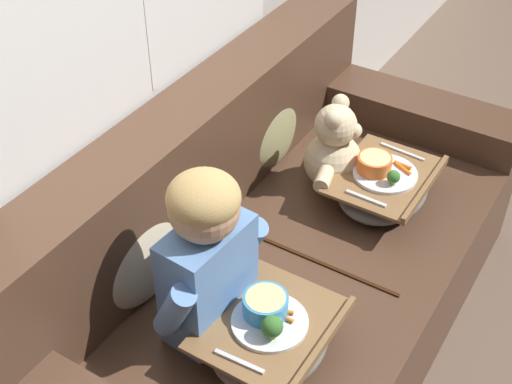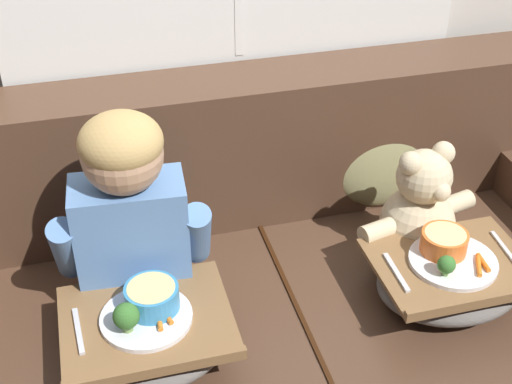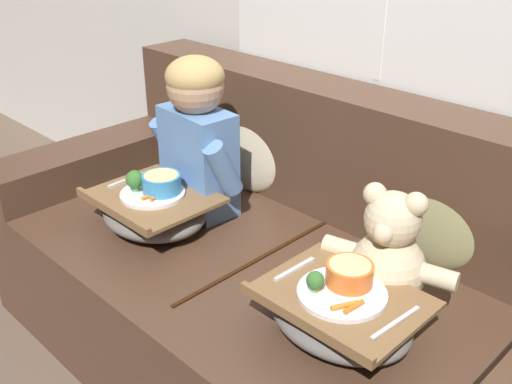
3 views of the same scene
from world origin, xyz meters
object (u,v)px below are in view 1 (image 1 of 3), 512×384
at_px(lap_tray_child, 270,335).
at_px(teddy_bear, 335,151).
at_px(couch, 273,274).
at_px(lap_tray_teddy, 383,186).
at_px(throw_pillow_behind_child, 136,247).
at_px(child_figure, 207,249).
at_px(throw_pillow_behind_teddy, 271,123).

bearing_deg(lap_tray_child, teddy_bear, 14.11).
distance_m(couch, lap_tray_teddy, 0.49).
xyz_separation_m(couch, throw_pillow_behind_child, (-0.38, 0.24, 0.32)).
xyz_separation_m(child_figure, lap_tray_teddy, (0.77, -0.20, -0.23)).
bearing_deg(child_figure, teddy_bear, -0.27).
bearing_deg(couch, throw_pillow_behind_child, 147.71).
xyz_separation_m(throw_pillow_behind_child, throw_pillow_behind_teddy, (0.77, 0.00, 0.00)).
bearing_deg(throw_pillow_behind_teddy, child_figure, -161.41).
distance_m(couch, lap_tray_child, 0.49).
relative_size(child_figure, lap_tray_teddy, 1.38).
bearing_deg(throw_pillow_behind_child, child_figure, -90.02).
bearing_deg(teddy_bear, child_figure, 179.73).
relative_size(couch, teddy_bear, 5.36).
distance_m(child_figure, teddy_bear, 0.78).
distance_m(throw_pillow_behind_child, lap_tray_child, 0.47).
xyz_separation_m(throw_pillow_behind_teddy, lap_tray_child, (-0.77, -0.46, -0.10)).
relative_size(throw_pillow_behind_teddy, lap_tray_teddy, 0.88).
bearing_deg(couch, child_figure, -177.67).
bearing_deg(child_figure, lap_tray_child, -89.83).
bearing_deg(teddy_bear, lap_tray_child, -165.89).
relative_size(teddy_bear, lap_tray_teddy, 0.94).
distance_m(couch, throw_pillow_behind_child, 0.55).
relative_size(throw_pillow_behind_teddy, child_figure, 0.64).
bearing_deg(lap_tray_teddy, throw_pillow_behind_teddy, 89.90).
height_order(couch, throw_pillow_behind_teddy, couch).
xyz_separation_m(couch, teddy_bear, (0.39, -0.02, 0.29)).
relative_size(throw_pillow_behind_teddy, teddy_bear, 0.94).
relative_size(child_figure, lap_tray_child, 1.39).
bearing_deg(lap_tray_teddy, teddy_bear, 89.43).
distance_m(throw_pillow_behind_child, child_figure, 0.29).
xyz_separation_m(couch, throw_pillow_behind_teddy, (0.38, 0.24, 0.32)).
height_order(throw_pillow_behind_teddy, child_figure, child_figure).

